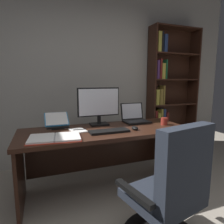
# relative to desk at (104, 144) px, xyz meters

# --- Properties ---
(wall_back) EXTENTS (5.32, 0.12, 2.88)m
(wall_back) POSITION_rel_desk_xyz_m (0.02, 1.00, 0.89)
(wall_back) COLOR #B2ADA3
(wall_back) RESTS_ON ground
(desk) EXTENTS (1.88, 0.73, 0.75)m
(desk) POSITION_rel_desk_xyz_m (0.00, 0.00, 0.00)
(desk) COLOR #381E14
(desk) RESTS_ON ground
(bookshelf) EXTENTS (0.91, 0.27, 2.19)m
(bookshelf) POSITION_rel_desk_xyz_m (1.44, 0.79, 0.45)
(bookshelf) COLOR #381E14
(bookshelf) RESTS_ON ground
(office_chair) EXTENTS (0.68, 0.60, 0.99)m
(office_chair) POSITION_rel_desk_xyz_m (0.19, -0.99, -0.13)
(office_chair) COLOR black
(office_chair) RESTS_ON ground
(monitor) EXTENTS (0.52, 0.16, 0.46)m
(monitor) POSITION_rel_desk_xyz_m (-0.01, 0.16, 0.43)
(monitor) COLOR black
(monitor) RESTS_ON desk
(laptop) EXTENTS (0.32, 0.29, 0.24)m
(laptop) POSITION_rel_desk_xyz_m (0.48, 0.16, 0.25)
(laptop) COLOR black
(laptop) RESTS_ON desk
(keyboard) EXTENTS (0.42, 0.15, 0.02)m
(keyboard) POSITION_rel_desk_xyz_m (-0.01, -0.22, 0.21)
(keyboard) COLOR black
(keyboard) RESTS_ON desk
(computer_mouse) EXTENTS (0.06, 0.10, 0.04)m
(computer_mouse) POSITION_rel_desk_xyz_m (0.29, -0.22, 0.22)
(computer_mouse) COLOR black
(computer_mouse) RESTS_ON desk
(reading_stand_with_book) EXTENTS (0.27, 0.26, 0.16)m
(reading_stand_with_book) POSITION_rel_desk_xyz_m (-0.51, 0.21, 0.28)
(reading_stand_with_book) COLOR black
(reading_stand_with_book) RESTS_ON desk
(open_binder) EXTENTS (0.51, 0.36, 0.02)m
(open_binder) POSITION_rel_desk_xyz_m (-0.57, -0.27, 0.21)
(open_binder) COLOR #DB422D
(open_binder) RESTS_ON desk
(notepad) EXTENTS (0.18, 0.23, 0.01)m
(notepad) POSITION_rel_desk_xyz_m (-0.31, -0.05, 0.20)
(notepad) COLOR white
(notepad) RESTS_ON desk
(pen) EXTENTS (0.14, 0.02, 0.01)m
(pen) POSITION_rel_desk_xyz_m (-0.29, -0.05, 0.21)
(pen) COLOR black
(pen) RESTS_ON notepad
(coffee_mug) EXTENTS (0.08, 0.08, 0.09)m
(coffee_mug) POSITION_rel_desk_xyz_m (0.74, -0.12, 0.24)
(coffee_mug) COLOR maroon
(coffee_mug) RESTS_ON desk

